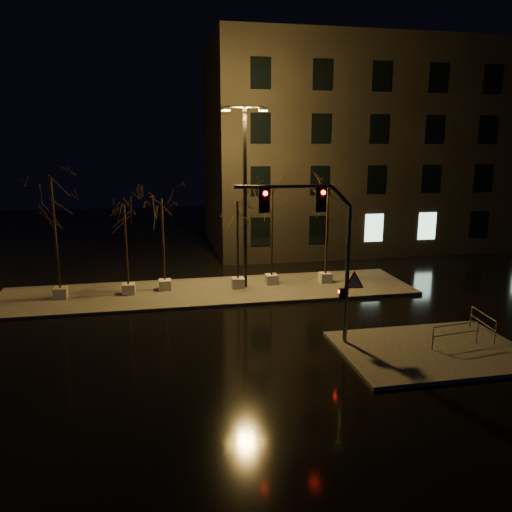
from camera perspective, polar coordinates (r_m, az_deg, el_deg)
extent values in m
plane|color=black|center=(21.36, -3.53, -8.82)|extent=(90.00, 90.00, 0.00)
cube|color=#433F3B|center=(26.98, -5.27, -4.08)|extent=(22.00, 5.00, 0.15)
cube|color=#433F3B|center=(20.60, 19.40, -10.16)|extent=(7.00, 5.00, 0.15)
cube|color=black|center=(41.21, 12.79, 11.89)|extent=(25.00, 12.00, 15.00)
cube|color=beige|center=(27.32, -21.42, -3.94)|extent=(0.65, 0.65, 0.55)
cylinder|color=black|center=(26.67, -21.94, 2.27)|extent=(0.11, 0.11, 5.47)
cube|color=beige|center=(26.96, -14.35, -3.66)|extent=(0.65, 0.65, 0.55)
cylinder|color=black|center=(26.42, -14.63, 1.24)|extent=(0.11, 0.11, 4.15)
cube|color=beige|center=(27.33, -10.36, -3.25)|extent=(0.65, 0.65, 0.55)
cylinder|color=black|center=(26.78, -10.57, 1.81)|extent=(0.11, 0.11, 4.36)
cube|color=beige|center=(27.28, -2.05, -3.08)|extent=(0.65, 0.65, 0.55)
cylinder|color=black|center=(26.74, -2.09, 1.82)|extent=(0.11, 0.11, 4.19)
cube|color=beige|center=(27.98, 1.78, -2.67)|extent=(0.65, 0.65, 0.55)
cylinder|color=black|center=(27.37, 1.83, 3.02)|extent=(0.11, 0.11, 5.08)
cube|color=beige|center=(28.60, 7.93, -2.45)|extent=(0.65, 0.65, 0.55)
cylinder|color=black|center=(28.03, 8.09, 2.83)|extent=(0.11, 0.11, 4.79)
cylinder|color=#5C5F64|center=(19.60, 10.37, -2.22)|extent=(0.16, 0.16, 5.40)
cylinder|color=#5C5F64|center=(18.34, 3.16, 7.93)|extent=(3.60, 0.28, 0.13)
cube|color=black|center=(18.74, 7.59, 6.42)|extent=(0.28, 0.21, 0.81)
cube|color=black|center=(18.25, 1.02, 6.36)|extent=(0.28, 0.21, 0.81)
cube|color=black|center=(19.73, 9.75, -4.27)|extent=(0.20, 0.17, 0.40)
cone|color=red|center=(19.72, 11.13, -2.97)|extent=(0.94, 0.07, 0.94)
sphere|color=#FF0C07|center=(19.04, 10.76, 7.22)|extent=(0.16, 0.16, 0.16)
cylinder|color=black|center=(26.56, -1.26, 6.37)|extent=(0.19, 0.19, 9.52)
cylinder|color=black|center=(26.47, -1.31, 16.67)|extent=(2.10, 0.22, 0.10)
cube|color=yellow|center=(26.37, -3.45, 16.36)|extent=(0.49, 0.30, 0.19)
cube|color=yellow|center=(26.59, 0.82, 16.35)|extent=(0.49, 0.30, 0.19)
cylinder|color=#5C5F64|center=(20.33, 19.56, -8.96)|extent=(0.05, 0.05, 0.85)
cylinder|color=#5C5F64|center=(21.64, 23.95, -8.02)|extent=(0.05, 0.05, 0.85)
cylinder|color=#5C5F64|center=(20.81, 21.93, -7.26)|extent=(2.07, 0.31, 0.04)
cylinder|color=#5C5F64|center=(20.94, 21.85, -8.24)|extent=(2.07, 0.31, 0.04)
cylinder|color=#5C5F64|center=(21.82, 25.67, -7.99)|extent=(0.05, 0.05, 0.86)
cylinder|color=#5C5F64|center=(23.40, 23.36, -6.42)|extent=(0.05, 0.05, 0.86)
cylinder|color=#5C5F64|center=(22.46, 24.58, -6.03)|extent=(0.27, 1.91, 0.04)
cylinder|color=#5C5F64|center=(22.57, 24.50, -6.95)|extent=(0.27, 1.91, 0.04)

